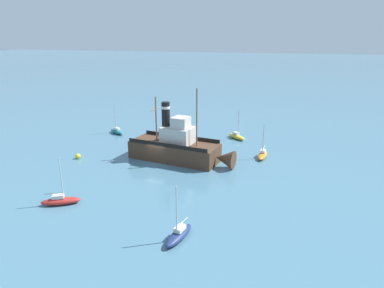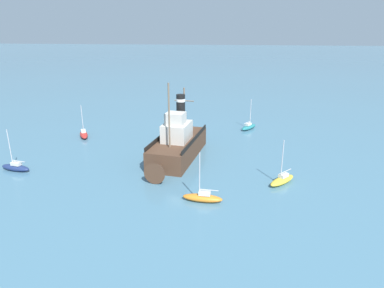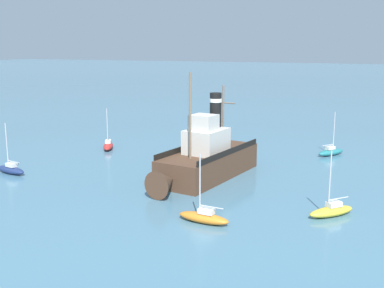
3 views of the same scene
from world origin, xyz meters
TOP-DOWN VIEW (x-y plane):
  - ground_plane at (0.00, 0.00)m, footprint 600.00×600.00m
  - old_tugboat at (-1.49, 2.50)m, footprint 5.97×14.72m
  - sailboat_orange at (-5.85, 13.27)m, footprint 3.87×1.37m
  - sailboat_navy at (16.28, 8.76)m, footprint 3.94×1.79m
  - sailboat_yellow at (-13.76, 8.24)m, footprint 3.31×3.60m
  - sailboat_red at (14.01, -4.52)m, footprint 2.80×3.86m
  - sailboat_teal at (-10.75, -11.95)m, footprint 2.97×3.79m
  - mooring_buoy at (2.06, -10.83)m, footprint 0.71×0.71m

SIDE VIEW (x-z plane):
  - ground_plane at x=0.00m, z-range 0.00..0.00m
  - mooring_buoy at x=2.06m, z-range 0.00..0.71m
  - sailboat_orange at x=-5.85m, z-range -2.02..2.88m
  - sailboat_navy at x=16.28m, z-range -2.02..2.88m
  - sailboat_yellow at x=-13.76m, z-range -2.02..2.88m
  - sailboat_red at x=14.01m, z-range -2.02..2.88m
  - sailboat_teal at x=-10.75m, z-range -2.02..2.88m
  - old_tugboat at x=-1.49m, z-range -3.12..6.78m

